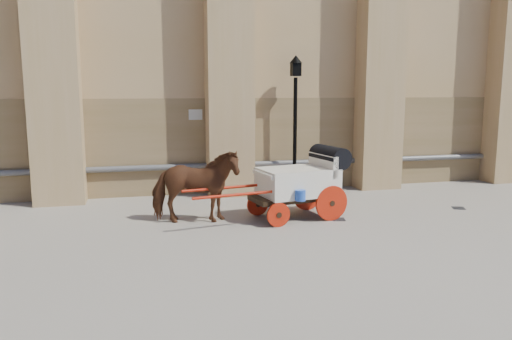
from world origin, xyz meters
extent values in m
plane|color=gray|center=(0.00, 0.00, 0.00)|extent=(90.00, 90.00, 0.00)
cube|color=#8A6E4D|center=(2.00, 4.15, 1.50)|extent=(44.00, 0.35, 3.00)
cylinder|color=#59595B|center=(2.00, 3.88, 0.90)|extent=(42.00, 0.18, 0.18)
cube|color=beige|center=(-2.00, 3.97, 2.50)|extent=(0.42, 0.04, 0.32)
imported|color=brown|center=(-2.45, 0.51, 0.91)|extent=(2.28, 1.29, 1.82)
cube|color=black|center=(0.06, 0.39, 0.55)|extent=(2.32, 1.36, 0.12)
cube|color=silver|center=(0.15, 0.40, 0.94)|extent=(2.07, 1.55, 0.69)
cube|color=silver|center=(0.89, 0.53, 1.34)|extent=(0.36, 1.25, 0.55)
cube|color=silver|center=(-0.68, 0.26, 1.19)|extent=(0.53, 1.13, 0.10)
cylinder|color=black|center=(1.08, 0.57, 1.54)|extent=(0.76, 1.32, 0.55)
cylinder|color=#B41D0A|center=(0.90, -0.09, 0.45)|extent=(0.89, 0.21, 0.89)
cylinder|color=#B41D0A|center=(0.68, 1.12, 0.45)|extent=(0.89, 0.21, 0.89)
cylinder|color=#B41D0A|center=(-0.57, -0.35, 0.30)|extent=(0.60, 0.16, 0.59)
cylinder|color=#B41D0A|center=(-0.78, 0.86, 0.30)|extent=(0.60, 0.16, 0.59)
cylinder|color=#B41D0A|center=(-1.48, -0.34, 0.84)|extent=(2.35, 0.48, 0.07)
cylinder|color=#B41D0A|center=(-1.63, 0.54, 0.84)|extent=(2.35, 0.48, 0.07)
cylinder|color=blue|center=(-0.02, -0.33, 0.74)|extent=(0.26, 0.26, 0.26)
cylinder|color=black|center=(1.06, 3.44, 1.82)|extent=(0.12, 0.12, 3.64)
cone|color=black|center=(1.06, 3.44, 0.18)|extent=(0.36, 0.36, 0.36)
cube|color=black|center=(1.06, 3.44, 3.89)|extent=(0.28, 0.28, 0.42)
cone|color=black|center=(1.06, 3.44, 4.19)|extent=(0.40, 0.40, 0.24)
cube|color=black|center=(1.11, -0.05, 0.01)|extent=(0.39, 0.39, 0.01)
cube|color=black|center=(4.84, 0.29, 0.01)|extent=(0.42, 0.42, 0.01)
camera|label=1|loc=(-3.83, -11.51, 3.26)|focal=35.00mm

